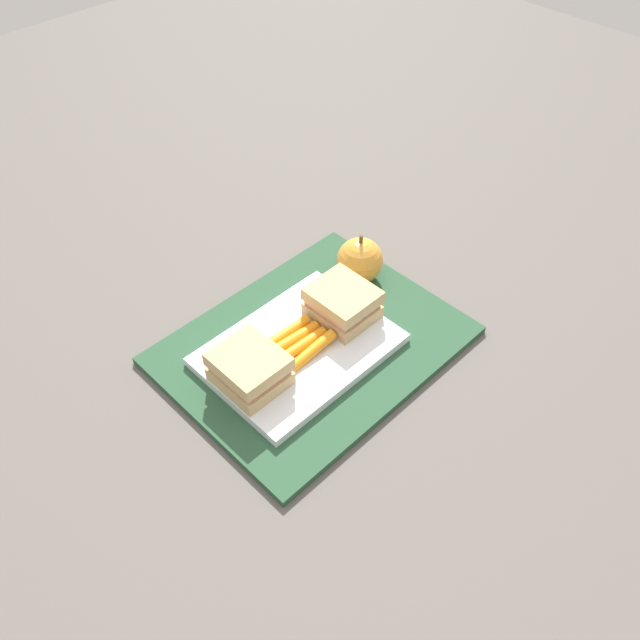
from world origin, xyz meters
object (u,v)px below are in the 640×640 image
object	(u,v)px
sandwich_half_left	(250,369)
carrot_sticks_bundle	(298,342)
food_tray	(299,349)
sandwich_half_right	(342,303)
apple	(360,261)

from	to	relation	value
sandwich_half_left	carrot_sticks_bundle	world-z (taller)	sandwich_half_left
food_tray	sandwich_half_left	world-z (taller)	sandwich_half_left
sandwich_half_left	sandwich_half_right	xyz separation A→B (m)	(0.16, 0.00, 0.00)
sandwich_half_left	carrot_sticks_bundle	xyz separation A→B (m)	(0.08, 0.00, -0.01)
apple	sandwich_half_right	bearing A→B (deg)	-151.61
food_tray	apple	world-z (taller)	apple
food_tray	apple	xyz separation A→B (m)	(0.16, 0.04, 0.03)
sandwich_half_right	carrot_sticks_bundle	world-z (taller)	sandwich_half_right
sandwich_half_left	carrot_sticks_bundle	distance (m)	0.08
carrot_sticks_bundle	sandwich_half_left	bearing A→B (deg)	-179.73
sandwich_half_left	apple	size ratio (longest dim) A/B	1.06
sandwich_half_left	apple	bearing A→B (deg)	10.23
sandwich_half_left	apple	xyz separation A→B (m)	(0.23, 0.04, -0.00)
food_tray	carrot_sticks_bundle	xyz separation A→B (m)	(-0.00, 0.00, 0.01)
carrot_sticks_bundle	apple	xyz separation A→B (m)	(0.16, 0.04, 0.01)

